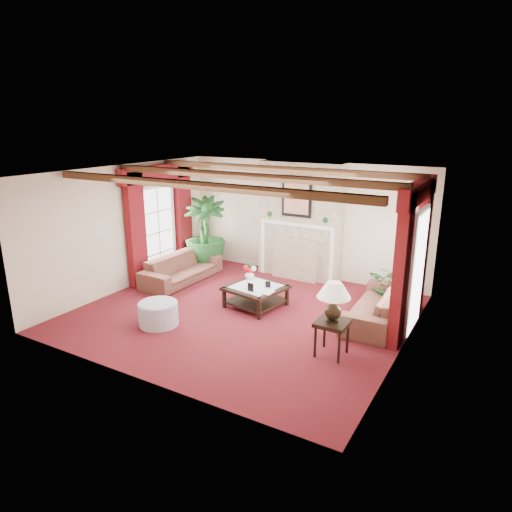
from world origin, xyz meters
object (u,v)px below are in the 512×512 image
Objects in this scene: side_table at (332,338)px; ottoman at (158,314)px; sofa_left at (182,264)px; sofa_right at (377,299)px; potted_palm at (205,249)px; coffee_table at (256,296)px.

side_table is 0.80× the size of ottoman.
ottoman is at bearing -150.55° from sofa_left.
potted_palm is at bearing -103.77° from sofa_right.
coffee_table is at bearing -32.82° from potted_palm.
sofa_left is 2.95× the size of ottoman.
coffee_table is 1.97m from ottoman.
sofa_right is 2.10× the size of coffee_table.
sofa_left reaches higher than ottoman.
sofa_right is 2.36m from coffee_table.
sofa_right reaches higher than side_table.
potted_palm reaches higher than coffee_table.
sofa_right is at bearing -11.79° from potted_palm.
sofa_left is 4.52m from sofa_right.
side_table is at bearing -19.23° from coffee_table.
sofa_right reaches higher than coffee_table.
side_table is at bearing -31.02° from potted_palm.
ottoman is at bearing -114.40° from coffee_table.
sofa_right is 3.01× the size of ottoman.
potted_palm is 3.58× the size of side_table.
side_table is at bearing -10.71° from sofa_right.
potted_palm reaches higher than side_table.
ottoman is at bearing -68.74° from potted_palm.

